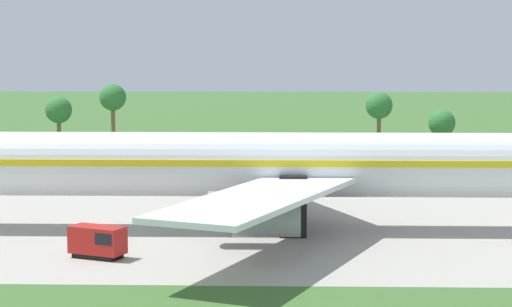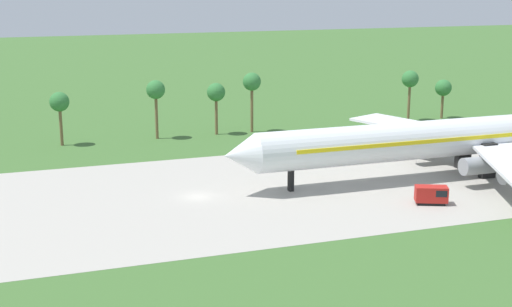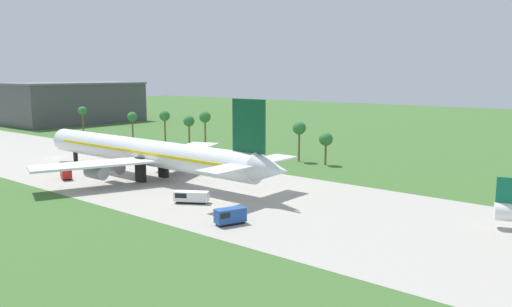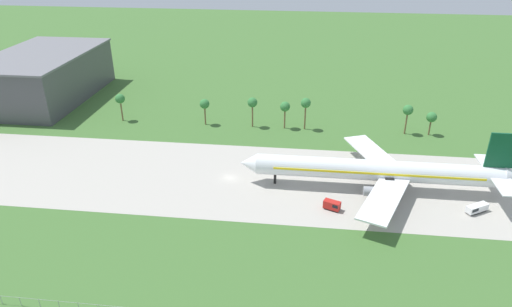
% 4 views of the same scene
% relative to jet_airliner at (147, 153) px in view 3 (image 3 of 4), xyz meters
% --- Properties ---
extents(ground_plane, '(600.00, 600.00, 0.00)m').
position_rel_jet_airliner_xyz_m(ground_plane, '(-43.34, 1.50, -6.00)').
color(ground_plane, '#3D662D').
extents(taxiway_strip, '(320.00, 44.00, 0.02)m').
position_rel_jet_airliner_xyz_m(taxiway_strip, '(-43.34, 1.50, -5.99)').
color(taxiway_strip, '#A8A399').
rests_on(taxiway_strip, ground_plane).
extents(jet_airliner, '(78.84, 51.81, 18.92)m').
position_rel_jet_airliner_xyz_m(jet_airliner, '(0.00, 0.00, 0.00)').
color(jet_airliner, white).
rests_on(jet_airliner, ground_plane).
extents(baggage_tug, '(3.66, 5.30, 2.61)m').
position_rel_jet_airliner_xyz_m(baggage_tug, '(37.95, -14.15, -4.59)').
color(baggage_tug, black).
rests_on(baggage_tug, ground_plane).
extents(fuel_truck, '(4.78, 3.51, 2.53)m').
position_rel_jet_airliner_xyz_m(fuel_truck, '(-13.66, -12.05, -4.63)').
color(fuel_truck, black).
rests_on(fuel_truck, ground_plane).
extents(catering_van, '(6.41, 4.99, 2.18)m').
position_rel_jet_airliner_xyz_m(catering_van, '(23.43, -8.87, -4.81)').
color(catering_van, black).
rests_on(catering_van, ground_plane).
extents(terminal_building, '(36.72, 61.20, 19.50)m').
position_rel_jet_airliner_xyz_m(terminal_building, '(-133.65, 61.80, 3.77)').
color(terminal_building, '#47474C').
rests_on(terminal_building, ground_plane).
extents(palm_tree_row, '(117.16, 3.60, 11.97)m').
position_rel_jet_airliner_xyz_m(palm_tree_row, '(-29.81, 40.62, 2.50)').
color(palm_tree_row, brown).
rests_on(palm_tree_row, ground_plane).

